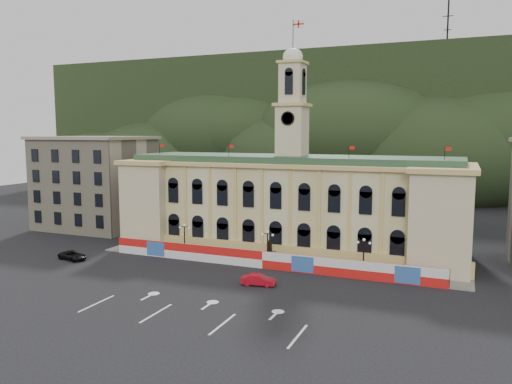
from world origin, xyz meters
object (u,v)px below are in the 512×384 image
at_px(lamp_center, 268,244).
at_px(black_suv, 72,255).
at_px(statue, 270,256).
at_px(red_sedan, 258,280).

height_order(lamp_center, black_suv, lamp_center).
bearing_deg(lamp_center, statue, 90.00).
height_order(statue, red_sedan, statue).
xyz_separation_m(lamp_center, red_sedan, (2.48, -9.63, -2.35)).
xyz_separation_m(statue, lamp_center, (0.00, -1.00, 1.89)).
distance_m(lamp_center, black_suv, 30.08).
bearing_deg(statue, black_suv, -161.51).
relative_size(lamp_center, red_sedan, 1.11).
xyz_separation_m(statue, red_sedan, (2.48, -10.63, -0.46)).
bearing_deg(red_sedan, lamp_center, 3.96).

